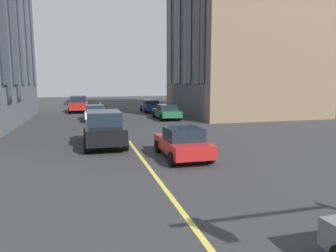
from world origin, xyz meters
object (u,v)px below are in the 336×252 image
car_red_far (182,143)px  car_white_oncoming (95,112)px  car_green_mid (166,112)px  car_red_near (79,104)px  car_blue_parked_a (151,106)px  car_black_parked_b (104,128)px

car_red_far → car_white_oncoming: car_red_far is taller
car_green_mid → car_red_near: bearing=41.1°
car_red_far → car_white_oncoming: bearing=12.3°
car_green_mid → car_red_far: bearing=168.0°
car_blue_parked_a → car_black_parked_b: 19.14m
car_blue_parked_a → car_green_mid: size_ratio=0.89×
car_blue_parked_a → car_green_mid: (-7.18, 0.00, 0.00)m
car_blue_parked_a → car_black_parked_b: (-18.05, 6.35, 0.27)m
car_red_far → car_white_oncoming: 15.83m
car_white_oncoming → car_green_mid: same height
car_black_parked_b → car_red_near: bearing=4.8°
car_red_far → car_green_mid: (14.51, -3.10, 0.00)m
car_red_far → car_blue_parked_a: same height
car_blue_parked_a → car_black_parked_b: car_black_parked_b is taller
car_red_far → car_white_oncoming: size_ratio=0.89×
car_red_near → car_red_far: bearing=-168.2°
car_white_oncoming → car_green_mid: bearing=-98.4°
car_white_oncoming → car_green_mid: 6.54m
car_red_far → car_blue_parked_a: (21.69, -3.10, 0.00)m
car_red_near → car_white_oncoming: bearing=-169.3°
car_green_mid → car_white_oncoming: bearing=81.6°
car_white_oncoming → car_green_mid: size_ratio=1.00×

